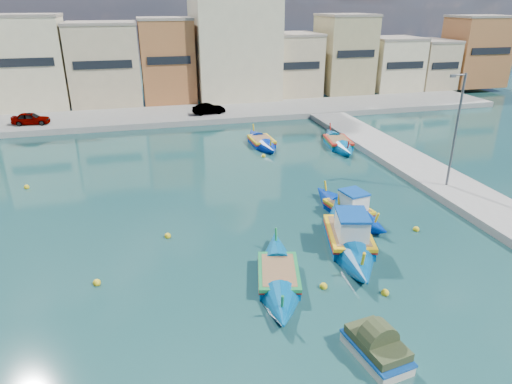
{
  "coord_description": "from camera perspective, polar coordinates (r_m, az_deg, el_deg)",
  "views": [
    {
      "loc": [
        -2.46,
        -18.72,
        12.19
      ],
      "look_at": [
        4.0,
        6.0,
        1.4
      ],
      "focal_mm": 32.0,
      "sensor_mm": 36.0,
      "label": 1
    }
  ],
  "objects": [
    {
      "name": "quay_street_lamp",
      "position": [
        32.69,
        23.63,
        7.08
      ],
      "size": [
        1.18,
        0.16,
        8.0
      ],
      "color": "#595B60",
      "rests_on": "ground"
    },
    {
      "name": "ground",
      "position": [
        22.47,
        -6.1,
        -10.1
      ],
      "size": [
        160.0,
        160.0,
        0.0
      ],
      "primitive_type": "plane",
      "color": "#113334",
      "rests_on": "ground"
    },
    {
      "name": "luzzu_blue_cabin",
      "position": [
        28.47,
        11.51,
        -2.24
      ],
      "size": [
        3.05,
        7.52,
        2.59
      ],
      "color": "#002CA5",
      "rests_on": "ground"
    },
    {
      "name": "luzzu_turquoise_cabin",
      "position": [
        25.19,
        11.51,
        -5.57
      ],
      "size": [
        4.63,
        10.0,
        3.14
      ],
      "color": "#005196",
      "rests_on": "ground"
    },
    {
      "name": "luzzu_blue_south",
      "position": [
        21.7,
        2.83,
        -10.55
      ],
      "size": [
        3.72,
        8.14,
        2.29
      ],
      "color": "#005797",
      "rests_on": "ground"
    },
    {
      "name": "parked_cars",
      "position": [
        51.37,
        -25.57,
        8.32
      ],
      "size": [
        31.31,
        2.48,
        1.22
      ],
      "color": "#4C1919",
      "rests_on": "north_quay"
    },
    {
      "name": "luzzu_green",
      "position": [
        41.63,
        0.7,
        6.22
      ],
      "size": [
        2.13,
        7.26,
        2.26
      ],
      "color": "#00239D",
      "rests_on": "ground"
    },
    {
      "name": "tender_near",
      "position": [
        18.2,
        14.84,
        -18.36
      ],
      "size": [
        1.85,
        2.89,
        1.33
      ],
      "color": "beige",
      "rests_on": "ground"
    },
    {
      "name": "north_quay",
      "position": [
        52.15,
        -11.71,
        9.25
      ],
      "size": [
        80.0,
        8.0,
        0.6
      ],
      "primitive_type": "cube",
      "color": "gray",
      "rests_on": "ground"
    },
    {
      "name": "mooring_buoys",
      "position": [
        26.41,
        -3.02,
        -4.43
      ],
      "size": [
        23.19,
        20.44,
        0.36
      ],
      "color": "yellow",
      "rests_on": "ground"
    },
    {
      "name": "church_block",
      "position": [
        60.14,
        -2.82,
        19.27
      ],
      "size": [
        10.0,
        10.0,
        19.1
      ],
      "color": "beige",
      "rests_on": "ground"
    },
    {
      "name": "luzzu_cyan_mid",
      "position": [
        41.97,
        10.22,
        6.01
      ],
      "size": [
        3.1,
        8.37,
        2.42
      ],
      "color": "#0063A4",
      "rests_on": "ground"
    },
    {
      "name": "north_townhouses",
      "position": [
        59.23,
        -5.89,
        15.81
      ],
      "size": [
        83.2,
        7.87,
        10.19
      ],
      "color": "tan",
      "rests_on": "ground"
    }
  ]
}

